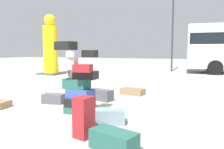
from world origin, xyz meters
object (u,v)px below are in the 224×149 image
suitcase_brown_right_side (133,91)px  lamp_post (173,9)px  suitcase_slate_white_trunk (110,116)px  suitcase_tower (79,86)px  yellow_dummy_statue (51,48)px  suitcase_charcoal_foreground_near (54,99)px  suitcase_charcoal_behind_tower (101,95)px  suitcase_maroon_foreground_far (84,117)px  person_bearded_onlooker (70,64)px  suitcase_teal_upright_blue (114,141)px

suitcase_brown_right_side → lamp_post: 10.35m
suitcase_brown_right_side → suitcase_slate_white_trunk: (0.50, -3.04, 0.04)m
suitcase_tower → yellow_dummy_statue: size_ratio=0.44×
suitcase_charcoal_foreground_near → suitcase_charcoal_behind_tower: size_ratio=0.81×
suitcase_tower → suitcase_brown_right_side: suitcase_tower is taller
suitcase_maroon_foreground_far → suitcase_brown_right_side: bearing=108.0°
person_bearded_onlooker → suitcase_charcoal_foreground_near: bearing=-33.7°
suitcase_brown_right_side → suitcase_teal_upright_blue: (1.03, -4.12, 0.04)m
suitcase_tower → person_bearded_onlooker: (-1.69, 2.19, 0.35)m
suitcase_teal_upright_blue → person_bearded_onlooker: size_ratio=0.42×
suitcase_slate_white_trunk → person_bearded_onlooker: size_ratio=0.35×
suitcase_maroon_foreground_far → suitcase_slate_white_trunk: 0.85m
person_bearded_onlooker → lamp_post: size_ratio=0.24×
suitcase_charcoal_behind_tower → suitcase_charcoal_foreground_near: bearing=-126.9°
lamp_post → suitcase_brown_right_side: bearing=-89.7°
suitcase_tower → suitcase_maroon_foreground_far: 1.50m
lamp_post → suitcase_teal_upright_blue: bearing=-85.4°
suitcase_charcoal_foreground_near → suitcase_charcoal_behind_tower: 1.35m
yellow_dummy_statue → suitcase_charcoal_foreground_near: bearing=-51.2°
suitcase_maroon_foreground_far → yellow_dummy_statue: bearing=143.5°
suitcase_charcoal_foreground_near → lamp_post: lamp_post is taller
suitcase_charcoal_behind_tower → suitcase_slate_white_trunk: bearing=-46.0°
suitcase_brown_right_side → suitcase_tower: bearing=-91.1°
suitcase_charcoal_foreground_near → suitcase_slate_white_trunk: bearing=-35.6°
suitcase_brown_right_side → suitcase_charcoal_behind_tower: 1.33m
suitcase_tower → lamp_post: (0.39, 12.04, 3.79)m
suitcase_charcoal_foreground_near → yellow_dummy_statue: bearing=118.1°
suitcase_brown_right_side → suitcase_maroon_foreground_far: size_ratio=1.10×
suitcase_tower → suitcase_charcoal_behind_tower: suitcase_tower is taller
suitcase_tower → suitcase_teal_upright_blue: suitcase_tower is taller
suitcase_slate_white_trunk → yellow_dummy_statue: 10.46m
suitcase_charcoal_foreground_near → suitcase_slate_white_trunk: 2.35m
suitcase_slate_white_trunk → lamp_post: size_ratio=0.08×
suitcase_brown_right_side → yellow_dummy_statue: (-6.76, 4.34, 1.55)m
suitcase_charcoal_foreground_near → person_bearded_onlooker: 1.88m
yellow_dummy_statue → suitcase_slate_white_trunk: bearing=-45.4°
suitcase_brown_right_side → suitcase_charcoal_behind_tower: bearing=-108.4°
yellow_dummy_statue → lamp_post: bearing=37.1°
suitcase_teal_upright_blue → person_bearded_onlooker: person_bearded_onlooker is taller
yellow_dummy_statue → lamp_post: 8.85m
suitcase_tower → suitcase_charcoal_foreground_near: size_ratio=2.84×
yellow_dummy_statue → suitcase_teal_upright_blue: bearing=-47.3°
suitcase_slate_white_trunk → yellow_dummy_statue: bearing=112.3°
suitcase_tower → suitcase_maroon_foreground_far: bearing=-55.8°
suitcase_teal_upright_blue → suitcase_charcoal_behind_tower: suitcase_charcoal_behind_tower is taller
suitcase_brown_right_side → suitcase_teal_upright_blue: bearing=-67.5°
suitcase_teal_upright_blue → suitcase_maroon_foreground_far: (-0.65, 0.26, 0.20)m
suitcase_slate_white_trunk → lamp_post: bearing=70.3°
suitcase_charcoal_foreground_near → lamp_post: bearing=71.4°
suitcase_charcoal_foreground_near → suitcase_slate_white_trunk: size_ratio=0.99×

